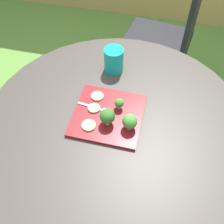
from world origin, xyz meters
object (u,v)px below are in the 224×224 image
Objects in this scene: salad_plate at (108,115)px; drinking_glass at (114,61)px; patio_chair at (172,33)px; fork at (99,109)px.

drinking_glass is at bearing 98.51° from salad_plate.
patio_chair reaches higher than fork.
drinking_glass is 0.74× the size of fork.
salad_plate is at bearing -102.40° from patio_chair.
patio_chair is 7.85× the size of drinking_glass.
drinking_glass is 0.26m from fork.
salad_plate is (-0.20, -0.91, 0.20)m from patio_chair.
fork is at bearing 162.10° from salad_plate.
drinking_glass reaches higher than fork.
fork is (-0.00, -0.26, -0.03)m from drinking_glass.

